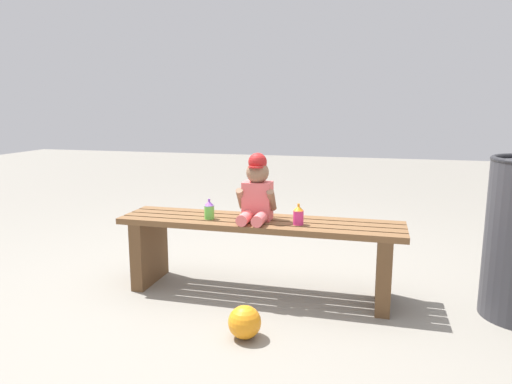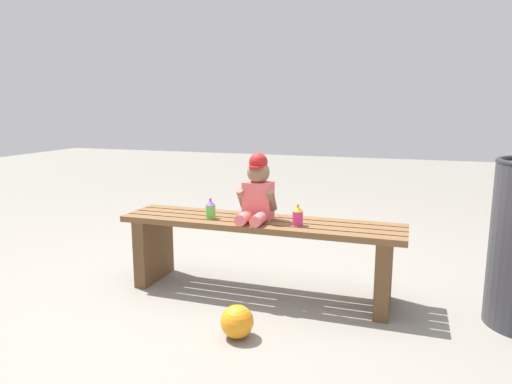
{
  "view_description": "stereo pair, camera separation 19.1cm",
  "coord_description": "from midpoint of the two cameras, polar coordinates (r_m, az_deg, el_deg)",
  "views": [
    {
      "loc": [
        0.67,
        -2.64,
        1.14
      ],
      "look_at": [
        -0.01,
        -0.05,
        0.64
      ],
      "focal_mm": 32.59,
      "sensor_mm": 36.0,
      "label": 1
    },
    {
      "loc": [
        0.85,
        -2.59,
        1.14
      ],
      "look_at": [
        -0.01,
        -0.05,
        0.64
      ],
      "focal_mm": 32.59,
      "sensor_mm": 36.0,
      "label": 2
    }
  ],
  "objects": [
    {
      "name": "sippy_cup_right",
      "position": [
        2.68,
        3.21,
        -2.83
      ],
      "size": [
        0.06,
        0.06,
        0.12
      ],
      "color": "#E5337F",
      "rests_on": "park_bench"
    },
    {
      "name": "ground_plane",
      "position": [
        2.95,
        -1.52,
        -12.22
      ],
      "size": [
        16.0,
        16.0,
        0.0
      ],
      "primitive_type": "plane",
      "color": "gray"
    },
    {
      "name": "child_figure",
      "position": [
        2.77,
        -1.88,
        0.09
      ],
      "size": [
        0.23,
        0.27,
        0.4
      ],
      "color": "#E56666",
      "rests_on": "park_bench"
    },
    {
      "name": "sippy_cup_left",
      "position": [
        2.84,
        -7.68,
        -2.17
      ],
      "size": [
        0.06,
        0.06,
        0.12
      ],
      "color": "#66CC4C",
      "rests_on": "park_bench"
    },
    {
      "name": "toy_ball",
      "position": [
        2.4,
        -3.78,
        -15.69
      ],
      "size": [
        0.17,
        0.17,
        0.17
      ],
      "primitive_type": "sphere",
      "color": "orange",
      "rests_on": "ground_plane"
    },
    {
      "name": "park_bench",
      "position": [
        2.84,
        -1.55,
        -6.33
      ],
      "size": [
        1.72,
        0.38,
        0.46
      ],
      "color": "brown",
      "rests_on": "ground_plane"
    }
  ]
}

